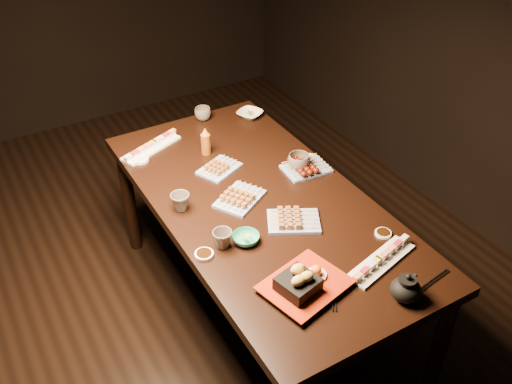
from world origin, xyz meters
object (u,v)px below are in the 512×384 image
yakitori_plate_center (240,195)px  teacup_far_left (180,202)px  edamame_bowl_green (246,239)px  sushi_platter_near (381,259)px  sushi_platter_far (151,146)px  condiment_bottle (206,141)px  dining_table (261,260)px  teapot (406,287)px  edamame_bowl_cream (250,114)px  tempura_tray (305,278)px  yakitori_plate_left (219,166)px  teacup_far_right (203,114)px  teacup_near_left (223,239)px  teacup_mid_right (299,162)px  yakitori_plate_right (294,218)px

yakitori_plate_center → teacup_far_left: (-0.26, 0.08, 0.01)m
edamame_bowl_green → sushi_platter_near: bearing=-43.3°
sushi_platter_far → condiment_bottle: (0.23, -0.18, 0.05)m
dining_table → sushi_platter_far: size_ratio=5.14×
teacup_far_left → teapot: 1.05m
yakitori_plate_center → edamame_bowl_cream: bearing=26.7°
yakitori_plate_center → tempura_tray: 0.62m
sushi_platter_near → teapot: 0.20m
yakitori_plate_left → sushi_platter_near: bearing=-98.4°
teacup_far_left → teacup_far_right: 0.83m
teacup_near_left → dining_table: bearing=32.0°
teacup_mid_right → teacup_far_left: (-0.64, 0.00, -0.00)m
yakitori_plate_center → teacup_near_left: teacup_near_left is taller
teacup_near_left → condiment_bottle: bearing=69.2°
dining_table → teapot: 0.91m
tempura_tray → condiment_bottle: condiment_bottle is taller
tempura_tray → yakitori_plate_left: bearing=70.7°
edamame_bowl_cream → edamame_bowl_green: bearing=-120.6°
yakitori_plate_right → teapot: teapot is taller
sushi_platter_far → edamame_bowl_cream: (0.62, 0.04, -0.00)m
edamame_bowl_cream → yakitori_plate_center: bearing=-123.1°
yakitori_plate_right → tempura_tray: bearing=-88.5°
yakitori_plate_left → teacup_far_left: (-0.30, -0.19, 0.02)m
dining_table → teapot: teapot is taller
teacup_mid_right → teacup_far_right: teacup_mid_right is taller
yakitori_plate_left → dining_table: bearing=-105.2°
yakitori_plate_right → teacup_near_left: (-0.34, 0.02, 0.01)m
sushi_platter_near → yakitori_plate_right: (-0.17, 0.39, 0.01)m
dining_table → yakitori_plate_left: size_ratio=8.95×
sushi_platter_far → edamame_bowl_cream: bearing=161.6°
yakitori_plate_left → yakitori_plate_right: bearing=-104.2°
yakitori_plate_center → teacup_mid_right: (0.38, 0.07, 0.01)m
condiment_bottle → tempura_tray: bearing=-95.5°
yakitori_plate_right → condiment_bottle: size_ratio=1.52×
sushi_platter_near → teacup_near_left: teacup_near_left is taller
condiment_bottle → sushi_platter_far: bearing=141.8°
dining_table → yakitori_plate_right: yakitori_plate_right is taller
teacup_far_left → condiment_bottle: size_ratio=0.59×
tempura_tray → condiment_bottle: bearing=71.0°
teapot → sushi_platter_near: bearing=54.5°
dining_table → tempura_tray: size_ratio=5.74×
sushi_platter_far → edamame_bowl_green: sushi_platter_far is taller
yakitori_plate_right → condiment_bottle: bearing=125.0°
tempura_tray → teacup_mid_right: 0.82m
edamame_bowl_green → edamame_bowl_cream: 1.09m
teacup_near_left → teacup_far_right: 1.09m
yakitori_plate_left → teacup_mid_right: teacup_mid_right is taller
teacup_mid_right → teacup_far_left: teacup_mid_right is taller
teacup_far_left → edamame_bowl_cream: bearing=40.3°
yakitori_plate_center → yakitori_plate_right: same height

